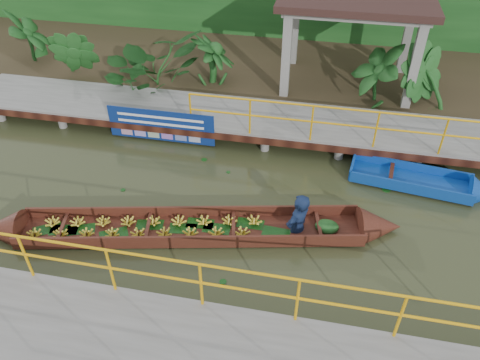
# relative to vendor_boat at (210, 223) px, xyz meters

# --- Properties ---
(ground) EXTENTS (80.00, 80.00, 0.00)m
(ground) POSITION_rel_vendor_boat_xyz_m (-0.33, 0.71, -0.30)
(ground) COLOR #292F17
(ground) RESTS_ON ground
(land_strip) EXTENTS (30.00, 8.00, 0.45)m
(land_strip) POSITION_rel_vendor_boat_xyz_m (-0.33, 8.21, -0.07)
(land_strip) COLOR #342A1A
(land_strip) RESTS_ON ground
(far_dock) EXTENTS (16.00, 2.06, 1.66)m
(far_dock) POSITION_rel_vendor_boat_xyz_m (-0.31, 4.14, 0.18)
(far_dock) COLOR slate
(far_dock) RESTS_ON ground
(pavilion) EXTENTS (4.40, 3.00, 3.00)m
(pavilion) POSITION_rel_vendor_boat_xyz_m (2.67, 7.01, 2.52)
(pavilion) COLOR slate
(pavilion) RESTS_ON ground
(vendor_boat) EXTENTS (9.22, 2.80, 2.28)m
(vendor_boat) POSITION_rel_vendor_boat_xyz_m (0.00, 0.00, 0.00)
(vendor_boat) COLOR #3C1910
(vendor_boat) RESTS_ON ground
(moored_blue_boat) EXTENTS (3.48, 1.31, 0.81)m
(moored_blue_boat) POSITION_rel_vendor_boat_xyz_m (5.25, 2.51, -0.15)
(moored_blue_boat) COLOR #0D3B94
(moored_blue_boat) RESTS_ON ground
(blue_banner) EXTENTS (3.00, 0.04, 0.94)m
(blue_banner) POSITION_rel_vendor_boat_xyz_m (-2.19, 3.19, 0.26)
(blue_banner) COLOR navy
(blue_banner) RESTS_ON ground
(tropical_plants) EXTENTS (14.15, 1.15, 1.44)m
(tropical_plants) POSITION_rel_vendor_boat_xyz_m (-1.69, 6.01, 0.87)
(tropical_plants) COLOR #154116
(tropical_plants) RESTS_ON ground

